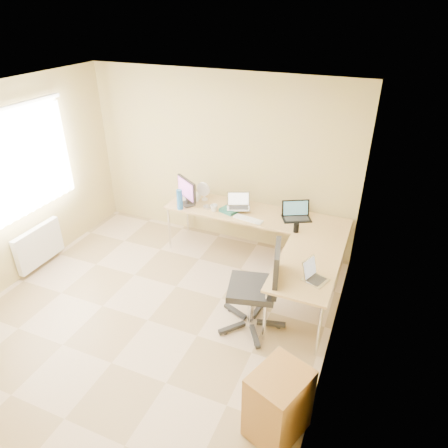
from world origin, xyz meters
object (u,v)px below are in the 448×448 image
at_px(desk_return, 304,290).
at_px(monitor, 187,192).
at_px(desk_fan, 205,192).
at_px(office_chair, 252,291).
at_px(laptop_return, 316,273).
at_px(cabinet, 278,404).
at_px(keyboard, 248,219).
at_px(desk_main, 254,235).
at_px(mug, 214,208).
at_px(laptop_center, 239,201).
at_px(water_bottle, 180,200).
at_px(laptop_black, 297,211).

distance_m(desk_return, monitor, 2.26).
height_order(desk_fan, office_chair, office_chair).
bearing_deg(laptop_return, cabinet, -158.93).
bearing_deg(keyboard, desk_return, -29.05).
height_order(office_chair, cabinet, office_chair).
distance_m(desk_main, mug, 0.73).
xyz_separation_m(laptop_return, office_chair, (-0.67, -0.18, -0.33)).
height_order(laptop_center, office_chair, office_chair).
xyz_separation_m(desk_main, mug, (-0.58, -0.17, 0.42)).
xyz_separation_m(desk_return, office_chair, (-0.52, -0.43, 0.14)).
height_order(mug, water_bottle, water_bottle).
height_order(water_bottle, cabinet, water_bottle).
bearing_deg(desk_fan, laptop_center, -6.42).
relative_size(laptop_center, laptop_black, 0.85).
height_order(monitor, laptop_center, monitor).
height_order(laptop_return, cabinet, laptop_return).
height_order(laptop_black, water_bottle, water_bottle).
distance_m(laptop_center, laptop_black, 0.84).
distance_m(monitor, laptop_center, 0.79).
bearing_deg(laptop_return, monitor, 83.58).
distance_m(monitor, office_chair, 2.02).
relative_size(water_bottle, office_chair, 0.27).
xyz_separation_m(desk_main, keyboard, (-0.03, -0.23, 0.37)).
bearing_deg(keyboard, cabinet, -55.75).
bearing_deg(keyboard, laptop_return, -32.99).
xyz_separation_m(mug, office_chair, (1.03, -1.26, -0.28)).
bearing_deg(desk_fan, desk_return, -23.28).
bearing_deg(desk_fan, water_bottle, -107.73).
xyz_separation_m(keyboard, office_chair, (0.48, -1.20, -0.24)).
bearing_deg(cabinet, office_chair, 139.78).
bearing_deg(office_chair, mug, 115.61).
distance_m(mug, desk_fan, 0.42).
distance_m(laptop_return, cabinet, 1.45).
relative_size(desk_main, keyboard, 6.19).
xyz_separation_m(monitor, cabinet, (2.16, -2.50, -0.58)).
bearing_deg(water_bottle, mug, 14.83).
height_order(laptop_black, laptop_return, laptop_black).
bearing_deg(water_bottle, desk_main, 15.61).
bearing_deg(water_bottle, laptop_return, -23.50).
height_order(keyboard, water_bottle, water_bottle).
bearing_deg(laptop_return, keyboard, 69.50).
xyz_separation_m(laptop_center, office_chair, (0.70, -1.39, -0.39)).
relative_size(monitor, cabinet, 0.69).
bearing_deg(desk_return, office_chair, -140.79).
bearing_deg(monitor, water_bottle, -65.96).
height_order(desk_return, keyboard, keyboard).
bearing_deg(cabinet, laptop_black, 121.84).
relative_size(desk_main, cabinet, 3.77).
relative_size(keyboard, cabinet, 0.61).
height_order(desk_return, cabinet, desk_return).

